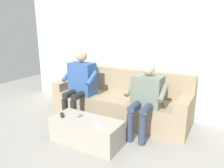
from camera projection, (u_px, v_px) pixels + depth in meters
The scene contains 9 objects.
ground_plane at pixel (97, 134), 3.15m from camera, with size 8.00×8.00×0.00m, color gray.
back_wall at pixel (132, 42), 3.82m from camera, with size 4.79×0.06×2.57m, color silver.
couch at pixel (119, 102), 3.68m from camera, with size 2.40×0.70×0.84m.
coffee_table at pixel (87, 131), 2.89m from camera, with size 0.98×0.43×0.35m.
person_left_seated at pixel (146, 95), 3.05m from camera, with size 0.58×0.60×1.07m.
person_right_seated at pixel (80, 81), 3.60m from camera, with size 0.58×0.55×1.19m.
remote_gray at pixel (79, 116), 2.92m from camera, with size 0.11×0.04×0.02m, color gray.
remote_white at pixel (99, 126), 2.62m from camera, with size 0.12×0.03×0.03m, color white.
remote_black at pixel (62, 115), 2.96m from camera, with size 0.14×0.04×0.02m, color black.
Camera 1 is at (-1.59, 2.97, 1.55)m, focal length 33.75 mm.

